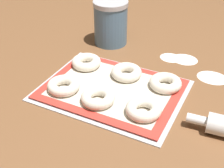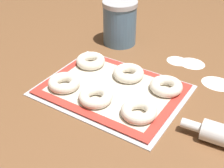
# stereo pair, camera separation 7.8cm
# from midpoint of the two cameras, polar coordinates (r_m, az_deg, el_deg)

# --- Properties ---
(ground_plane) EXTENTS (2.80, 2.80, 0.00)m
(ground_plane) POSITION_cam_midpoint_polar(r_m,az_deg,el_deg) (0.90, -2.41, -2.19)
(ground_plane) COLOR brown
(baking_tray) EXTENTS (0.41, 0.31, 0.01)m
(baking_tray) POSITION_cam_midpoint_polar(r_m,az_deg,el_deg) (0.91, -2.45, -1.20)
(baking_tray) COLOR silver
(baking_tray) RESTS_ON ground_plane
(baking_mat) EXTENTS (0.39, 0.29, 0.00)m
(baking_mat) POSITION_cam_midpoint_polar(r_m,az_deg,el_deg) (0.91, -2.45, -0.92)
(baking_mat) COLOR red
(baking_mat) RESTS_ON baking_tray
(bagel_front_left) EXTENTS (0.09, 0.09, 0.03)m
(bagel_front_left) POSITION_cam_midpoint_polar(r_m,az_deg,el_deg) (0.91, -11.29, -0.36)
(bagel_front_left) COLOR silver
(bagel_front_left) RESTS_ON baking_mat
(bagel_front_center) EXTENTS (0.09, 0.09, 0.03)m
(bagel_front_center) POSITION_cam_midpoint_polar(r_m,az_deg,el_deg) (0.85, -5.23, -2.57)
(bagel_front_center) COLOR silver
(bagel_front_center) RESTS_ON baking_mat
(bagel_front_right) EXTENTS (0.09, 0.09, 0.03)m
(bagel_front_right) POSITION_cam_midpoint_polar(r_m,az_deg,el_deg) (0.81, 3.03, -4.73)
(bagel_front_right) COLOR silver
(bagel_front_right) RESTS_ON baking_mat
(bagel_back_left) EXTENTS (0.09, 0.09, 0.03)m
(bagel_back_left) POSITION_cam_midpoint_polar(r_m,az_deg,el_deg) (1.02, -6.94, 3.94)
(bagel_back_left) COLOR silver
(bagel_back_left) RESTS_ON baking_mat
(bagel_back_center) EXTENTS (0.09, 0.09, 0.03)m
(bagel_back_center) POSITION_cam_midpoint_polar(r_m,az_deg,el_deg) (0.96, 0.12, 2.14)
(bagel_back_center) COLOR silver
(bagel_back_center) RESTS_ON baking_mat
(bagel_back_right) EXTENTS (0.09, 0.09, 0.03)m
(bagel_back_right) POSITION_cam_midpoint_polar(r_m,az_deg,el_deg) (0.91, 7.34, 0.12)
(bagel_back_right) COLOR silver
(bagel_back_right) RESTS_ON baking_mat
(flour_canister) EXTENTS (0.13, 0.13, 0.16)m
(flour_canister) POSITION_cam_midpoint_polar(r_m,az_deg,el_deg) (1.16, -2.22, 11.14)
(flour_canister) COLOR slate
(flour_canister) RESTS_ON ground_plane
(flour_patch_near) EXTENTS (0.09, 0.08, 0.00)m
(flour_patch_near) POSITION_cam_midpoint_polar(r_m,az_deg,el_deg) (1.09, 11.20, 4.43)
(flour_patch_near) COLOR white
(flour_patch_near) RESTS_ON ground_plane
(flour_patch_far) EXTENTS (0.10, 0.08, 0.00)m
(flour_patch_far) POSITION_cam_midpoint_polar(r_m,az_deg,el_deg) (1.01, 15.83, 1.11)
(flour_patch_far) COLOR white
(flour_patch_far) RESTS_ON ground_plane
(flour_patch_side) EXTENTS (0.07, 0.07, 0.00)m
(flour_patch_side) POSITION_cam_midpoint_polar(r_m,az_deg,el_deg) (1.10, 8.67, 4.78)
(flour_patch_side) COLOR white
(flour_patch_side) RESTS_ON ground_plane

